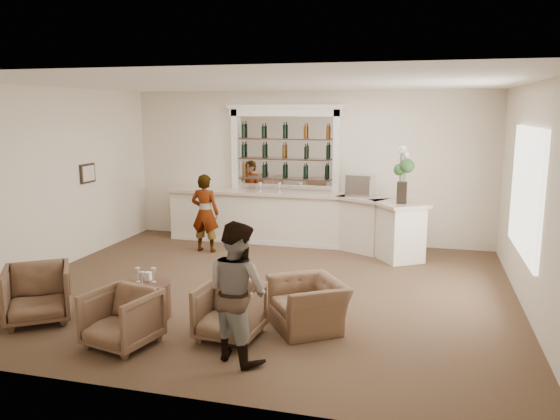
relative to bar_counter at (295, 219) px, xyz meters
The scene contains 19 objects.
ground 3.05m from the bar_counter, 86.88° to the right, with size 8.00×8.00×0.00m, color brown.
room_shell 2.91m from the bar_counter, 81.89° to the right, with size 8.04×7.02×3.32m.
bar_counter is the anchor object (origin of this frame).
back_bar_alcove 1.55m from the bar_counter, 129.15° to the left, with size 2.64×0.25×3.00m.
cocktail_table 4.74m from the bar_counter, 103.06° to the right, with size 0.70×0.70×0.50m, color #4D3021.
sommelier 1.95m from the bar_counter, 148.68° to the right, with size 0.59×0.39×1.61m, color gray.
guest 5.54m from the bar_counter, 83.55° to the right, with size 0.81×0.63×1.66m, color gray.
armchair_left 5.68m from the bar_counter, 115.43° to the right, with size 0.84×0.87×0.79m, color brown.
armchair_center 5.62m from the bar_counter, 99.04° to the right, with size 0.77×0.79×0.72m, color brown.
armchair_right 4.99m from the bar_counter, 86.20° to the right, with size 0.76×0.78×0.71m, color brown.
armchair_far 4.55m from the bar_counter, 74.33° to the right, with size 1.00×0.88×0.65m, color brown.
espresso_machine 1.61m from the bar_counter, ahead, with size 0.51×0.43×0.45m, color silver.
flower_vase 2.65m from the bar_counter, 17.94° to the right, with size 0.29×0.29×1.09m.
wine_glass_bar_left 1.02m from the bar_counter, behind, with size 0.07×0.07×0.21m, color white, non-canonical shape.
wine_glass_bar_right 0.75m from the bar_counter, behind, with size 0.07×0.07×0.21m, color white, non-canonical shape.
wine_glass_tbl_a 4.73m from the bar_counter, 104.55° to the right, with size 0.07×0.07×0.21m, color white, non-canonical shape.
wine_glass_tbl_b 4.63m from the bar_counter, 102.07° to the right, with size 0.07×0.07×0.21m, color white, non-canonical shape.
wine_glass_tbl_c 4.85m from the bar_counter, 102.25° to the right, with size 0.07×0.07×0.21m, color white, non-canonical shape.
napkin_holder 4.60m from the bar_counter, 103.69° to the right, with size 0.08×0.08×0.12m, color white.
Camera 1 is at (2.50, -8.21, 2.92)m, focal length 35.00 mm.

